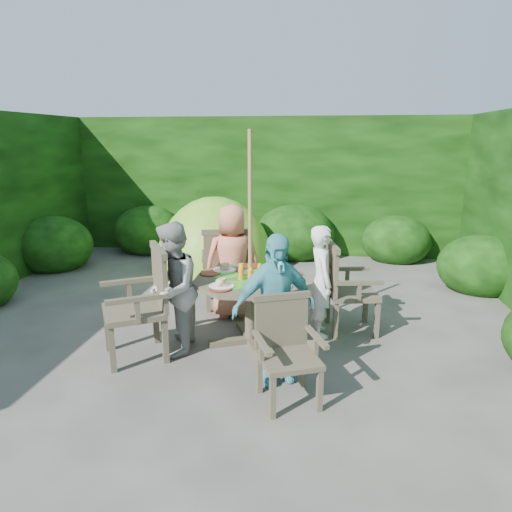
# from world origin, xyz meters

# --- Properties ---
(ground) EXTENTS (60.00, 60.00, 0.00)m
(ground) POSITION_xyz_m (0.00, 0.00, 0.00)
(ground) COLOR #45433E
(ground) RESTS_ON ground
(hedge_enclosure) EXTENTS (9.00, 9.00, 2.50)m
(hedge_enclosure) POSITION_xyz_m (0.00, 1.33, 1.25)
(hedge_enclosure) COLOR black
(hedge_enclosure) RESTS_ON ground
(patio_table) EXTENTS (1.63, 1.63, 0.86)m
(patio_table) POSITION_xyz_m (0.38, -0.39, 0.60)
(patio_table) COLOR #3D3728
(patio_table) RESTS_ON ground
(parasol_pole) EXTENTS (0.06, 0.06, 2.20)m
(parasol_pole) POSITION_xyz_m (0.38, -0.40, 1.10)
(parasol_pole) COLOR olive
(parasol_pole) RESTS_ON ground
(garden_chair_right) EXTENTS (0.62, 0.67, 0.97)m
(garden_chair_right) POSITION_xyz_m (1.37, 0.08, 0.52)
(garden_chair_right) COLOR #3D3728
(garden_chair_right) RESTS_ON ground
(garden_chair_left) EXTENTS (0.80, 0.83, 1.06)m
(garden_chair_left) POSITION_xyz_m (-0.62, -0.83, 0.56)
(garden_chair_left) COLOR #3D3728
(garden_chair_left) RESTS_ON ground
(garden_chair_back) EXTENTS (0.72, 0.67, 1.01)m
(garden_chair_back) POSITION_xyz_m (-0.09, 0.59, 0.54)
(garden_chair_back) COLOR #3D3728
(garden_chair_back) RESTS_ON ground
(garden_chair_front) EXTENTS (0.63, 0.60, 0.84)m
(garden_chair_front) POSITION_xyz_m (0.83, -1.40, 0.45)
(garden_chair_front) COLOR #3D3728
(garden_chair_front) RESTS_ON ground
(child_right) EXTENTS (0.38, 0.50, 1.23)m
(child_right) POSITION_xyz_m (1.10, -0.07, 0.61)
(child_right) COLOR white
(child_right) RESTS_ON ground
(child_left) EXTENTS (0.57, 0.70, 1.34)m
(child_left) POSITION_xyz_m (-0.35, -0.73, 0.67)
(child_left) COLOR #A1A09B
(child_left) RESTS_ON ground
(child_back) EXTENTS (0.77, 0.61, 1.38)m
(child_back) POSITION_xyz_m (0.05, 0.33, 0.69)
(child_back) COLOR #E17F5D
(child_back) RESTS_ON ground
(child_front) EXTENTS (0.85, 0.69, 1.35)m
(child_front) POSITION_xyz_m (0.71, -1.12, 0.67)
(child_front) COLOR #52B4C0
(child_front) RESTS_ON ground
(dome_tent) EXTENTS (2.43, 2.43, 2.40)m
(dome_tent) POSITION_xyz_m (-0.67, 2.36, 0.00)
(dome_tent) COLOR #6FB522
(dome_tent) RESTS_ON ground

